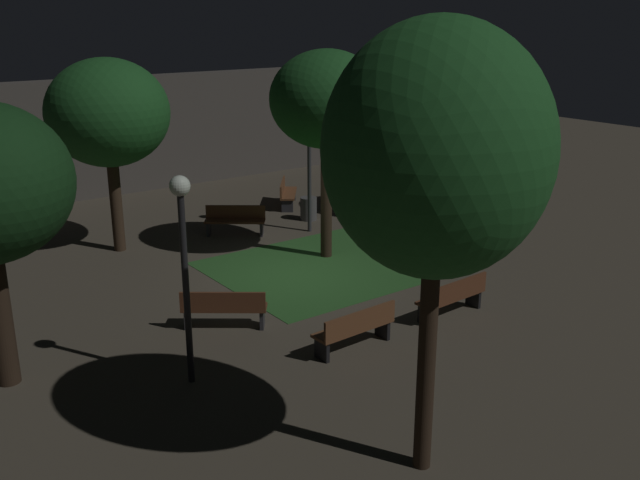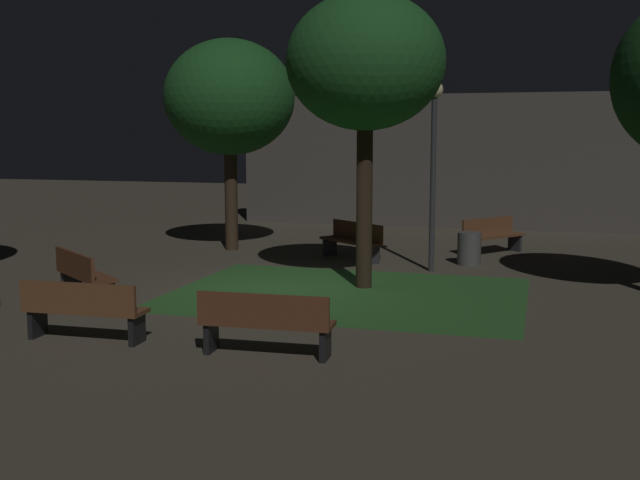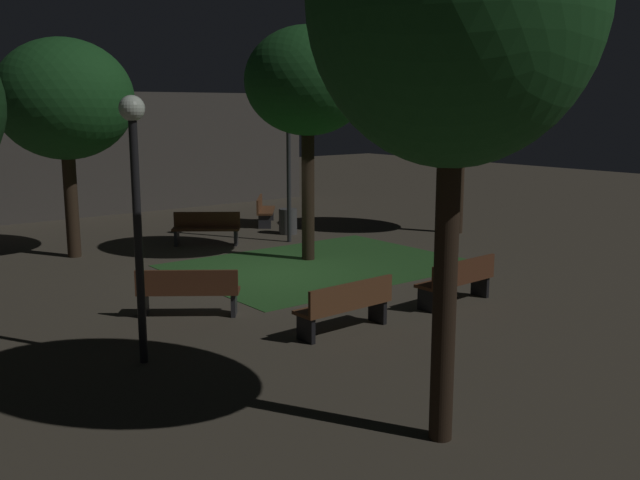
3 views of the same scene
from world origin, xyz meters
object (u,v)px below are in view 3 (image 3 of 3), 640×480
Objects in this scene: trash_bin at (288,221)px; bench_near_trees at (188,290)px; bench_corner at (458,280)px; bench_path_side at (206,227)px; tree_back_right at (308,82)px; lamp_post_path_center at (288,140)px; tree_back_left at (462,100)px; bench_front_right at (264,209)px; bench_by_lamp at (346,305)px; tree_near_wall at (455,2)px; lamp_post_plaza_west at (135,180)px; tree_right_canopy at (65,100)px.

bench_near_trees is at bearing -137.76° from trash_bin.
bench_path_side is (-0.80, 8.16, 0.00)m from bench_corner.
tree_back_right is 7.47× the size of trash_bin.
bench_near_trees is at bearing -140.10° from lamp_post_path_center.
bench_path_side is 8.16m from tree_back_left.
bench_front_right is 3.87m from lamp_post_path_center.
bench_by_lamp is 1.05× the size of bench_path_side.
tree_back_right is at bearing -72.64° from bench_path_side.
bench_front_right is at bearing 63.13° from bench_by_lamp.
tree_near_wall is 1.68× the size of lamp_post_plaza_west.
bench_front_right is at bearing 78.28° from trash_bin.
bench_path_side is 0.32× the size of tree_back_left.
trash_bin is (-4.06, 3.00, -3.52)m from tree_back_left.
bench_near_trees is at bearing -122.05° from bench_path_side.
lamp_post_path_center is (2.01, -1.04, 2.32)m from bench_path_side.
bench_by_lamp is 10.71m from tree_back_left.
bench_corner reaches higher than trash_bin.
bench_near_trees is 10.10m from bench_front_right.
tree_back_left is (8.75, 5.16, 3.41)m from bench_by_lamp.
tree_back_left is 1.01× the size of tree_right_canopy.
lamp_post_path_center is 5.45× the size of trash_bin.
bench_corner is at bearing -103.23° from trash_bin.
tree_right_canopy is (-6.48, -1.17, 3.37)m from bench_front_right.
bench_path_side is (-3.10, -1.85, 0.00)m from bench_front_right.
bench_path_side is at bearing -149.22° from bench_front_right.
lamp_post_path_center is (7.20, 6.33, 0.13)m from lamp_post_plaza_west.
bench_by_lamp is 9.56m from tree_right_canopy.
tree_back_left is (6.78, -3.00, 3.41)m from bench_path_side.
lamp_post_plaza_west reaches higher than bench_near_trees.
bench_by_lamp is at bearing -116.87° from bench_front_right.
lamp_post_path_center is (-4.77, 1.96, -1.09)m from tree_back_left.
trash_bin is at bearing 60.13° from bench_by_lamp.
bench_by_lamp is 1.05× the size of bench_near_trees.
bench_by_lamp and bench_path_side have the same top height.
bench_corner and bench_near_trees have the same top height.
tree_near_wall is at bearing -139.96° from tree_back_left.
tree_right_canopy is 7.14× the size of trash_bin.
bench_front_right reaches higher than trash_bin.
tree_back_right is at bearing -41.68° from tree_right_canopy.
lamp_post_plaza_west is (-5.19, -7.37, 2.19)m from bench_path_side.
lamp_post_plaza_west is at bearing 172.48° from bench_corner.
lamp_post_path_center reaches higher than trash_bin.
trash_bin is at bearing 62.04° from tree_back_right.
bench_by_lamp is 0.34× the size of tree_right_canopy.
lamp_post_plaza_west is 11.06m from trash_bin.
lamp_post_path_center is at bearing 60.80° from bench_by_lamp.
tree_back_left is 6.15m from trash_bin.
bench_near_trees is 11.24m from tree_back_left.
lamp_post_plaza_west is 0.95× the size of lamp_post_path_center.
bench_near_trees is at bearing -131.45° from bench_front_right.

